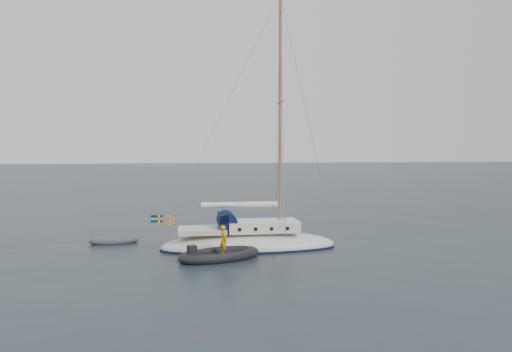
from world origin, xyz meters
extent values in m
plane|color=black|center=(0.00, 0.00, 0.00)|extent=(300.00, 300.00, 0.00)
ellipsoid|color=beige|center=(-2.48, -0.11, 0.16)|extent=(9.56, 2.97, 1.59)
cube|color=white|center=(-1.74, -0.11, 1.25)|extent=(3.82, 2.02, 0.58)
cube|color=beige|center=(-5.03, -0.11, 1.08)|extent=(2.55, 2.02, 0.27)
cylinder|color=#0B1332|center=(-3.70, -0.11, 1.55)|extent=(1.02, 1.75, 1.02)
cube|color=#0B1332|center=(-3.91, -0.11, 1.76)|extent=(0.48, 1.75, 0.42)
cylinder|color=brown|center=(-0.78, -0.11, 7.33)|extent=(0.16, 0.16, 12.75)
cylinder|color=brown|center=(-0.78, -0.11, 7.97)|extent=(0.05, 2.34, 0.05)
cylinder|color=brown|center=(-3.01, -0.11, 2.39)|extent=(4.46, 0.11, 0.11)
cylinder|color=silver|center=(-3.01, -0.11, 2.44)|extent=(4.15, 0.30, 0.30)
cylinder|color=#96969E|center=(-6.73, -0.11, 1.54)|extent=(0.04, 2.34, 0.04)
torus|color=orange|center=(-6.78, 0.52, 1.54)|extent=(0.57, 0.11, 0.57)
cylinder|color=brown|center=(-7.10, -0.11, 1.43)|extent=(0.03, 0.03, 0.96)
cube|color=navy|center=(-7.42, -0.11, 1.75)|extent=(0.64, 0.02, 0.40)
cube|color=#FFBA03|center=(-7.42, -0.11, 1.75)|extent=(0.66, 0.03, 0.10)
cube|color=#FFBA03|center=(-7.30, -0.11, 1.75)|extent=(0.10, 0.03, 0.42)
cylinder|color=black|center=(-3.12, 0.91, 1.25)|extent=(0.19, 0.06, 0.19)
cylinder|color=black|center=(-3.12, -1.13, 1.25)|extent=(0.19, 0.06, 0.19)
cylinder|color=black|center=(-2.27, 0.91, 1.25)|extent=(0.19, 0.06, 0.19)
cylinder|color=black|center=(-2.27, -1.13, 1.25)|extent=(0.19, 0.06, 0.19)
cylinder|color=black|center=(-1.42, 0.91, 1.25)|extent=(0.19, 0.06, 0.19)
cylinder|color=black|center=(-1.42, -1.13, 1.25)|extent=(0.19, 0.06, 0.19)
cylinder|color=black|center=(-0.57, 0.91, 1.25)|extent=(0.19, 0.06, 0.19)
cylinder|color=black|center=(-0.57, -1.13, 1.25)|extent=(0.19, 0.06, 0.19)
cube|color=#444449|center=(-9.99, 2.75, 0.12)|extent=(1.69, 0.70, 0.10)
cube|color=black|center=(-4.27, -2.40, 0.16)|extent=(2.68, 1.12, 0.13)
cube|color=black|center=(-5.73, -2.40, 0.50)|extent=(0.39, 0.39, 0.67)
imported|color=orange|center=(-4.05, -2.40, 0.94)|extent=(0.42, 0.58, 1.48)
camera|label=1|loc=(-6.11, -26.75, 5.53)|focal=35.00mm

